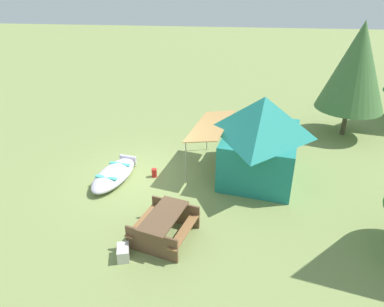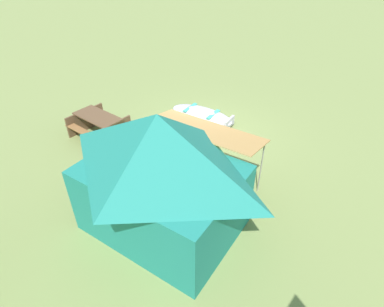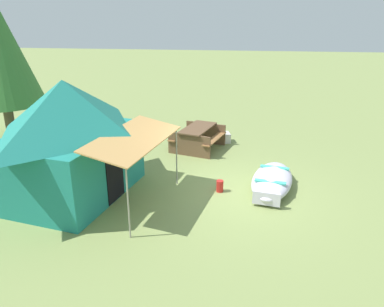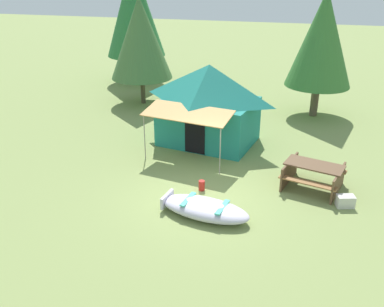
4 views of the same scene
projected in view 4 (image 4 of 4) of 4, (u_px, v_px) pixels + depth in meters
The scene contains 9 objects.
ground_plane at pixel (199, 195), 12.59m from camera, with size 80.00×80.00×0.00m, color #7E8F4F.
beached_rowboat at pixel (204, 208), 11.48m from camera, with size 2.63×1.47×0.44m.
canvas_cabin_tent at pixel (209, 103), 15.68m from camera, with size 3.98×4.26×2.96m.
picnic_table at pixel (313, 173), 12.81m from camera, with size 2.02×1.89×0.78m.
cooler_box at pixel (345, 201), 11.93m from camera, with size 0.48×0.30×0.34m, color beige.
fuel_can at pixel (202, 185), 12.81m from camera, with size 0.19×0.19×0.31m, color red.
pine_tree_back_left at pixel (134, 9), 22.78m from camera, with size 3.16×3.16×6.45m.
pine_tree_back_right at pixel (322, 39), 17.76m from camera, with size 2.78×2.78×5.35m.
pine_tree_far_center at pixel (140, 38), 19.52m from camera, with size 2.87×2.87×4.94m.
Camera 4 is at (2.56, -10.68, 6.28)m, focal length 40.06 mm.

